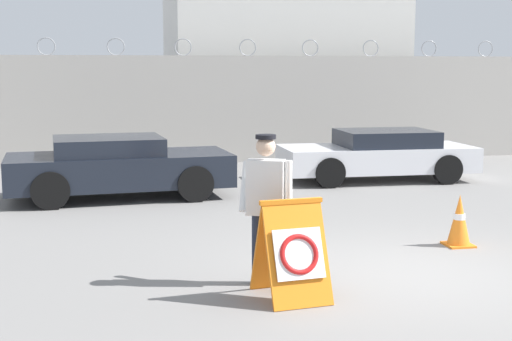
{
  "coord_description": "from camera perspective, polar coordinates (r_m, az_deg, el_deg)",
  "views": [
    {
      "loc": [
        -3.62,
        -8.13,
        2.57
      ],
      "look_at": [
        -1.61,
        1.94,
        1.09
      ],
      "focal_mm": 50.0,
      "sensor_mm": 36.0,
      "label": 1
    }
  ],
  "objects": [
    {
      "name": "security_guard",
      "position": [
        8.41,
        0.78,
        -2.46
      ],
      "size": [
        0.62,
        0.56,
        1.8
      ],
      "rotation": [
        0.0,
        0.0,
        2.76
      ],
      "color": "#232838",
      "rests_on": "ground_plane"
    },
    {
      "name": "parked_car_front_coupe",
      "position": [
        14.4,
        -11.0,
        0.35
      ],
      "size": [
        4.48,
        2.23,
        1.22
      ],
      "rotation": [
        0.0,
        0.0,
        0.09
      ],
      "color": "black",
      "rests_on": "ground_plane"
    },
    {
      "name": "parked_car_rear_sedan",
      "position": [
        16.61,
        9.75,
        1.27
      ],
      "size": [
        4.4,
        1.94,
        1.15
      ],
      "rotation": [
        0.0,
        0.0,
        3.13
      ],
      "color": "black",
      "rests_on": "ground_plane"
    },
    {
      "name": "building_block",
      "position": [
        24.34,
        1.71,
        9.9
      ],
      "size": [
        7.21,
        6.04,
        6.58
      ],
      "color": "silver",
      "rests_on": "ground_plane"
    },
    {
      "name": "traffic_cone_near",
      "position": [
        10.76,
        15.95,
        -3.88
      ],
      "size": [
        0.39,
        0.39,
        0.75
      ],
      "color": "orange",
      "rests_on": "ground_plane"
    },
    {
      "name": "barricade_sign",
      "position": [
        7.98,
        2.95,
        -6.36
      ],
      "size": [
        0.8,
        0.94,
        1.13
      ],
      "rotation": [
        0.0,
        0.0,
        0.12
      ],
      "color": "orange",
      "rests_on": "ground_plane"
    },
    {
      "name": "ground_plane",
      "position": [
        9.26,
        12.34,
        -8.08
      ],
      "size": [
        90.0,
        90.0,
        0.0
      ],
      "primitive_type": "plane",
      "color": "gray"
    },
    {
      "name": "perimeter_wall",
      "position": [
        19.65,
        -0.65,
        4.96
      ],
      "size": [
        36.0,
        0.3,
        3.35
      ],
      "color": "#ADA8A0",
      "rests_on": "ground_plane"
    }
  ]
}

